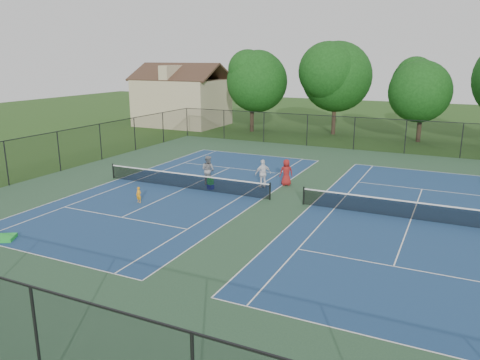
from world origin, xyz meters
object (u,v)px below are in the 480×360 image
at_px(tree_back_b, 336,73).
at_px(clapboard_house, 182,100).
at_px(tree_back_a, 252,78).
at_px(bystander_a, 263,174).
at_px(bystander_c, 286,172).
at_px(child_player, 139,195).
at_px(ball_crate, 210,187).
at_px(tree_back_c, 423,87).
at_px(ball_hopper, 210,181).
at_px(instructor, 208,170).

bearing_deg(tree_back_b, clapboard_house, -176.99).
distance_m(tree_back_a, bystander_a, 24.56).
distance_m(clapboard_house, bystander_c, 30.60).
height_order(child_player, ball_crate, child_player).
relative_size(tree_back_b, clapboard_house, 0.93).
bearing_deg(bystander_c, tree_back_c, -135.62).
distance_m(tree_back_c, ball_crate, 27.13).
height_order(tree_back_b, ball_crate, tree_back_b).
distance_m(tree_back_a, bystander_c, 24.13).
bearing_deg(bystander_c, bystander_a, 14.46).
relative_size(clapboard_house, bystander_c, 6.08).
bearing_deg(bystander_a, ball_crate, -12.28).
relative_size(tree_back_a, tree_back_c, 1.09).
height_order(tree_back_a, ball_hopper, tree_back_a).
height_order(tree_back_a, bystander_a, tree_back_a).
distance_m(tree_back_b, ball_crate, 26.32).
distance_m(tree_back_c, instructor, 26.36).
xyz_separation_m(tree_back_b, tree_back_c, (9.00, -1.00, -1.11)).
bearing_deg(tree_back_b, child_player, -97.28).
relative_size(child_player, ball_crate, 2.40).
distance_m(tree_back_b, child_player, 30.69).
xyz_separation_m(instructor, ball_crate, (0.73, -1.02, -0.82)).
height_order(tree_back_b, bystander_a, tree_back_b).
distance_m(clapboard_house, instructor, 28.97).
bearing_deg(child_player, bystander_c, 51.89).
bearing_deg(tree_back_b, tree_back_a, -167.47).
relative_size(ball_crate, ball_hopper, 0.91).
distance_m(tree_back_c, clapboard_house, 28.10).
xyz_separation_m(tree_back_c, ball_crate, (-10.42, -24.48, -5.32)).
xyz_separation_m(child_player, bystander_c, (6.49, 7.35, 0.42)).
bearing_deg(child_player, tree_back_c, 69.38).
distance_m(instructor, bystander_a, 3.73).
relative_size(instructor, ball_hopper, 4.54).
bearing_deg(clapboard_house, bystander_c, -44.72).
height_order(child_player, bystander_a, bystander_a).
bearing_deg(ball_hopper, child_player, -118.83).
bearing_deg(tree_back_a, tree_back_b, 12.53).
bearing_deg(bystander_a, tree_back_b, -131.38).
distance_m(instructor, ball_hopper, 1.33).
height_order(tree_back_a, instructor, tree_back_a).
bearing_deg(tree_back_c, tree_back_a, -176.82).
distance_m(tree_back_a, ball_hopper, 25.28).
bearing_deg(tree_back_a, bystander_a, -64.11).
xyz_separation_m(clapboard_house, instructor, (16.85, -23.46, -2.11)).
bearing_deg(child_player, ball_hopper, 64.50).
height_order(tree_back_a, ball_crate, tree_back_a).
distance_m(tree_back_a, clapboard_house, 10.47).
bearing_deg(tree_back_a, ball_hopper, -72.10).
height_order(bystander_c, ball_hopper, bystander_c).
height_order(tree_back_a, tree_back_b, tree_back_b).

